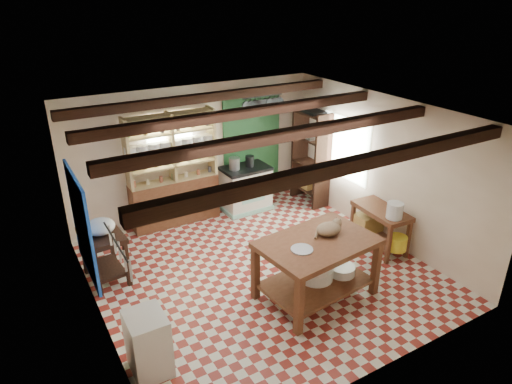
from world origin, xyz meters
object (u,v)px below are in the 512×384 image
right_counter (379,228)px  work_table (316,268)px  prep_table (105,256)px  white_cabinet (148,344)px  cat (329,229)px  stove (246,188)px

right_counter → work_table: bearing=-159.5°
prep_table → white_cabinet: 2.16m
prep_table → cat: bearing=-38.2°
work_table → stove: size_ratio=1.74×
prep_table → white_cabinet: prep_table is taller
stove → cat: (-0.29, -3.01, 0.56)m
stove → right_counter: 2.83m
right_counter → cat: cat is taller
work_table → stove: (0.54, 3.09, -0.00)m
stove → prep_table: stove is taller
work_table → cat: (0.24, 0.08, 0.56)m
prep_table → white_cabinet: size_ratio=1.04×
white_cabinet → right_counter: (4.40, 0.73, -0.02)m
stove → white_cabinet: 4.53m
white_cabinet → cat: (2.84, 0.25, 0.63)m
work_table → prep_table: bearing=136.4°
prep_table → right_counter: (4.38, -1.44, -0.03)m
stove → cat: 3.07m
cat → prep_table: bearing=129.9°
white_cabinet → work_table: bearing=4.4°
work_table → right_counter: bearing=11.0°
white_cabinet → cat: size_ratio=2.03×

